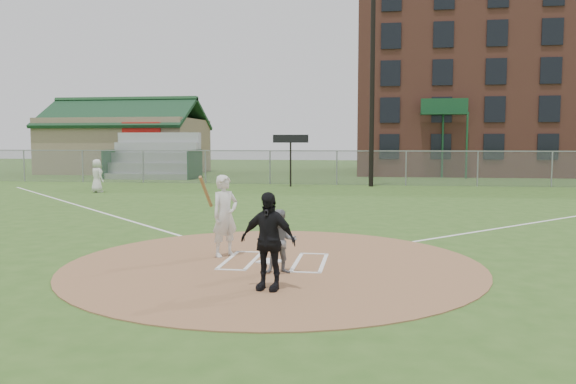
# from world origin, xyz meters

# --- Properties ---
(ground) EXTENTS (140.00, 140.00, 0.00)m
(ground) POSITION_xyz_m (0.00, 0.00, 0.00)
(ground) COLOR #32571E
(ground) RESTS_ON ground
(dirt_circle) EXTENTS (8.40, 8.40, 0.02)m
(dirt_circle) POSITION_xyz_m (0.00, 0.00, 0.01)
(dirt_circle) COLOR #9A6C48
(dirt_circle) RESTS_ON ground
(home_plate) EXTENTS (0.58, 0.58, 0.03)m
(home_plate) POSITION_xyz_m (-0.09, 0.06, 0.03)
(home_plate) COLOR white
(home_plate) RESTS_ON dirt_circle
(foul_line_third) EXTENTS (17.04, 17.04, 0.01)m
(foul_line_third) POSITION_xyz_m (-9.00, 9.00, 0.01)
(foul_line_third) COLOR white
(foul_line_third) RESTS_ON ground
(catcher) EXTENTS (0.68, 0.59, 1.20)m
(catcher) POSITION_xyz_m (0.29, -0.86, 0.62)
(catcher) COLOR slate
(catcher) RESTS_ON dirt_circle
(umpire) EXTENTS (1.02, 0.58, 1.64)m
(umpire) POSITION_xyz_m (0.25, -2.05, 0.84)
(umpire) COLOR black
(umpire) RESTS_ON dirt_circle
(ondeck_player) EXTENTS (0.96, 0.89, 1.65)m
(ondeck_player) POSITION_xyz_m (-11.52, 15.11, 0.83)
(ondeck_player) COLOR silver
(ondeck_player) RESTS_ON ground
(batters_boxes) EXTENTS (2.08, 1.88, 0.01)m
(batters_boxes) POSITION_xyz_m (0.00, 0.15, 0.03)
(batters_boxes) COLOR white
(batters_boxes) RESTS_ON dirt_circle
(batter_at_plate) EXTENTS (0.74, 1.08, 1.78)m
(batter_at_plate) POSITION_xyz_m (-1.16, 0.54, 0.90)
(batter_at_plate) COLOR silver
(batter_at_plate) RESTS_ON dirt_circle
(outfield_fence) EXTENTS (56.08, 0.08, 2.03)m
(outfield_fence) POSITION_xyz_m (0.00, 22.00, 1.02)
(outfield_fence) COLOR slate
(outfield_fence) RESTS_ON ground
(bleachers) EXTENTS (6.08, 3.20, 3.20)m
(bleachers) POSITION_xyz_m (-13.00, 26.20, 1.59)
(bleachers) COLOR #B7BABF
(bleachers) RESTS_ON ground
(clubhouse) EXTENTS (12.20, 8.71, 6.23)m
(clubhouse) POSITION_xyz_m (-18.00, 32.99, 2.39)
(clubhouse) COLOR gray
(clubhouse) RESTS_ON ground
(brick_warehouse) EXTENTS (30.00, 17.17, 15.00)m
(brick_warehouse) POSITION_xyz_m (16.00, 37.96, 7.50)
(brick_warehouse) COLOR brown
(brick_warehouse) RESTS_ON ground
(light_pole) EXTENTS (1.20, 0.30, 12.22)m
(light_pole) POSITION_xyz_m (2.00, 21.00, 6.61)
(light_pole) COLOR black
(light_pole) RESTS_ON ground
(scoreboard_sign) EXTENTS (2.00, 0.10, 2.93)m
(scoreboard_sign) POSITION_xyz_m (-2.50, 20.20, 2.39)
(scoreboard_sign) COLOR black
(scoreboard_sign) RESTS_ON ground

